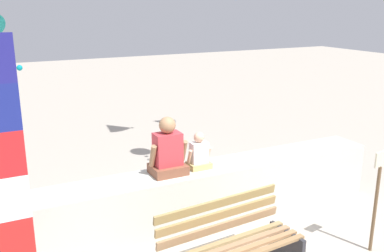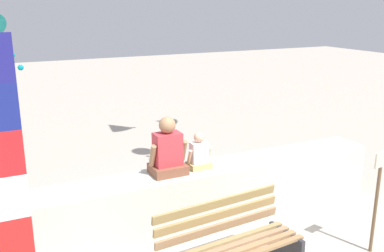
% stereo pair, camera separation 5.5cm
% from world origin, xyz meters
% --- Properties ---
extents(seawall_ledge, '(5.46, 0.59, 0.78)m').
position_xyz_m(seawall_ledge, '(0.00, 0.89, 0.39)').
color(seawall_ledge, beige).
rests_on(seawall_ledge, ground).
extents(park_bench, '(1.59, 0.73, 0.88)m').
position_xyz_m(park_bench, '(-0.34, -0.48, 0.41)').
color(park_bench, '#957149').
rests_on(park_bench, ground).
extents(person_adult, '(0.49, 0.36, 0.76)m').
position_xyz_m(person_adult, '(-0.45, 0.91, 1.07)').
color(person_adult, brown).
rests_on(person_adult, seawall_ledge).
extents(person_child, '(0.32, 0.24, 0.50)m').
position_xyz_m(person_child, '(-0.00, 0.91, 0.97)').
color(person_child, tan).
rests_on(person_child, seawall_ledge).
extents(sign_post, '(0.24, 0.07, 1.27)m').
position_xyz_m(sign_post, '(1.51, -0.70, 0.75)').
color(sign_post, brown).
rests_on(sign_post, ground).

